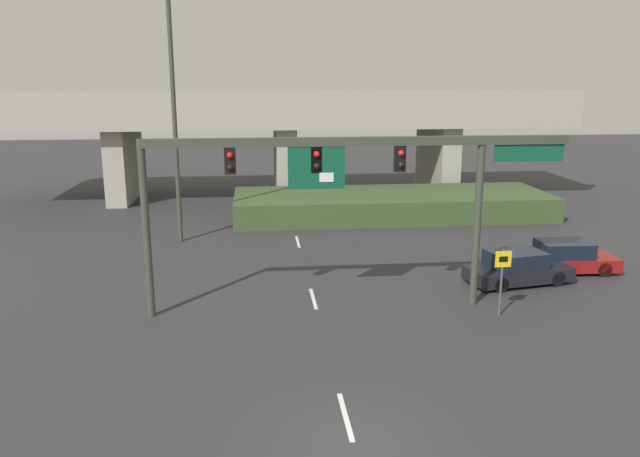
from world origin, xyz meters
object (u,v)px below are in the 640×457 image
object	(u,v)px
parked_sedan_near_right	(517,268)
parked_sedan_mid_right	(566,257)
highway_light_pole_near	(174,111)
signal_gantry	(345,172)
speed_limit_sign	(502,273)

from	to	relation	value
parked_sedan_near_right	parked_sedan_mid_right	size ratio (longest dim) A/B	1.06
highway_light_pole_near	parked_sedan_mid_right	world-z (taller)	highway_light_pole_near
parked_sedan_near_right	parked_sedan_mid_right	world-z (taller)	same
signal_gantry	highway_light_pole_near	world-z (taller)	highway_light_pole_near
highway_light_pole_near	parked_sedan_mid_right	bearing A→B (deg)	-22.18
signal_gantry	parked_sedan_mid_right	world-z (taller)	signal_gantry
signal_gantry	parked_sedan_mid_right	xyz separation A→B (m)	(10.68, 3.67, -4.60)
highway_light_pole_near	parked_sedan_near_right	size ratio (longest dim) A/B	2.82
speed_limit_sign	parked_sedan_mid_right	xyz separation A→B (m)	(5.05, 4.98, -1.00)
parked_sedan_mid_right	parked_sedan_near_right	bearing A→B (deg)	-152.03
speed_limit_sign	signal_gantry	bearing A→B (deg)	166.94
highway_light_pole_near	parked_sedan_mid_right	xyz separation A→B (m)	(18.00, -7.34, -6.29)
signal_gantry	highway_light_pole_near	distance (m)	13.33
signal_gantry	parked_sedan_mid_right	distance (m)	12.19
signal_gantry	parked_sedan_near_right	bearing A→B (deg)	16.32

